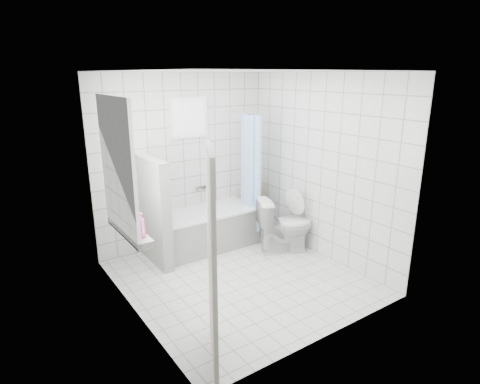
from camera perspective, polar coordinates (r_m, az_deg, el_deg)
ground at (r=5.37m, az=-0.03°, el=-12.12°), size 3.00×3.00×0.00m
ceiling at (r=4.72m, az=-0.03°, el=16.83°), size 3.00×3.00×0.00m
wall_back at (r=6.15m, az=-7.99°, el=4.38°), size 2.80×0.02×2.60m
wall_front at (r=3.80m, az=12.89°, el=-3.49°), size 2.80×0.02×2.60m
wall_left at (r=4.28m, az=-15.67°, el=-1.41°), size 0.02×3.00×2.60m
wall_right at (r=5.77m, az=11.53°, el=3.41°), size 0.02×3.00×2.60m
window_left at (r=4.50m, az=-16.69°, el=3.31°), size 0.01×0.90×1.40m
window_back at (r=6.05m, az=-7.18°, el=10.46°), size 0.50×0.01×0.50m
window_sill at (r=4.73m, az=-15.44°, el=-5.38°), size 0.18×1.02×0.08m
door at (r=3.56m, az=-4.00°, el=-9.74°), size 0.40×0.73×2.00m
bathtub at (r=6.19m, az=-4.80°, el=-5.21°), size 1.56×0.77×0.58m
partition_wall at (r=5.64m, az=-12.13°, el=-2.73°), size 0.15×0.85×1.50m
tiled_ledge at (r=6.96m, az=2.11°, el=-2.80°), size 0.40×0.24×0.55m
toilet at (r=6.00m, az=6.41°, el=-4.72°), size 0.93×0.75×0.82m
curtain_rod at (r=6.14m, az=0.87°, el=11.14°), size 0.02×0.80×0.02m
shower_curtain at (r=6.19m, az=1.53°, el=2.72°), size 0.14×0.48×1.78m
tub_faucet at (r=6.33m, az=-5.65°, el=0.62°), size 0.18×0.06×0.06m
sill_bottles at (r=4.54m, az=-14.83°, el=-4.18°), size 0.16×0.71×0.28m
ledge_bottles at (r=6.80m, az=2.41°, el=0.22°), size 0.16×0.19×0.26m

